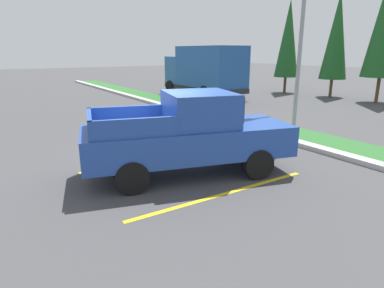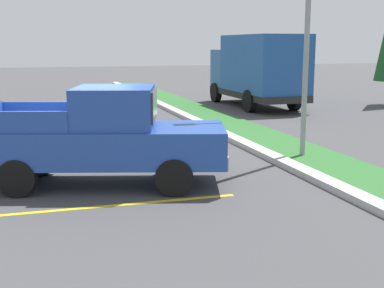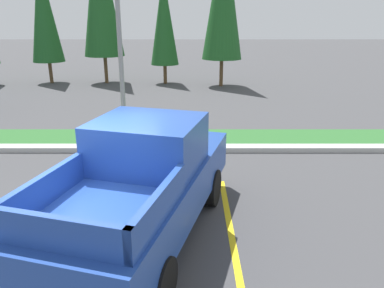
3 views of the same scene
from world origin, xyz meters
name	(u,v)px [view 1 (image 1 of 3)]	position (x,y,z in m)	size (l,w,h in m)	color
ground_plane	(156,166)	(0.00, 0.00, 0.00)	(120.00, 120.00, 0.00)	#424244
parking_line_near	(161,158)	(-0.56, 0.43, 0.00)	(0.12, 4.80, 0.01)	yellow
parking_line_far	(225,194)	(2.54, 0.43, 0.00)	(0.12, 4.80, 0.01)	yellow
curb_strip	(282,138)	(0.00, 5.00, 0.07)	(56.00, 0.40, 0.15)	#B2B2AD
grass_median	(302,136)	(0.00, 6.10, 0.03)	(56.00, 1.80, 0.06)	#2D662D
pickup_truck_main	(190,134)	(1.00, 0.48, 1.04)	(3.23, 5.54, 2.10)	black
cargo_truck_distant	(205,70)	(-11.01, 9.31, 1.85)	(6.82, 2.55, 3.40)	black
street_light	(300,14)	(-0.27, 5.76, 4.30)	(0.24, 1.49, 7.48)	gray
cypress_tree_leftmost	(288,39)	(-9.81, 15.95, 3.95)	(1.74, 1.74, 6.71)	brown
cypress_tree_left_inner	(337,36)	(-6.43, 16.81, 4.03)	(1.78, 1.78, 6.85)	brown
traffic_cone	(173,137)	(-1.49, 1.40, 0.29)	(0.36, 0.36, 0.60)	orange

